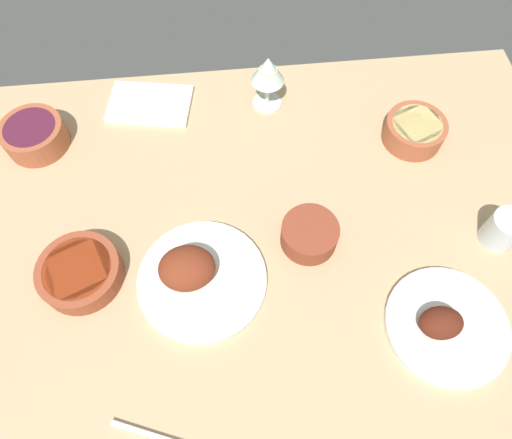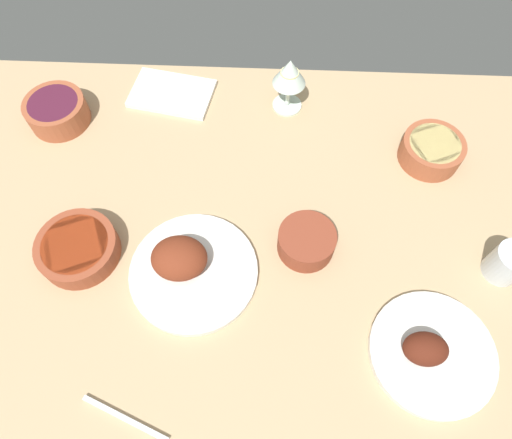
% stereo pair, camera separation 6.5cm
% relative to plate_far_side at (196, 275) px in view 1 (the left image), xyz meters
% --- Properties ---
extents(dining_table, '(1.40, 0.90, 0.04)m').
position_rel_plate_far_side_xyz_m(dining_table, '(0.13, 0.11, -0.04)').
color(dining_table, tan).
rests_on(dining_table, ground).
extents(plate_far_side, '(0.25, 0.25, 0.08)m').
position_rel_plate_far_side_xyz_m(plate_far_side, '(0.00, 0.00, 0.00)').
color(plate_far_side, silver).
rests_on(plate_far_side, dining_table).
extents(plate_center_main, '(0.23, 0.23, 0.07)m').
position_rel_plate_far_side_xyz_m(plate_center_main, '(0.45, -0.14, -0.01)').
color(plate_center_main, silver).
rests_on(plate_center_main, dining_table).
extents(bowl_pasta, '(0.14, 0.14, 0.05)m').
position_rel_plate_far_side_xyz_m(bowl_pasta, '(0.51, 0.30, 0.01)').
color(bowl_pasta, '#A35133').
rests_on(bowl_pasta, dining_table).
extents(bowl_sauce, '(0.16, 0.16, 0.05)m').
position_rel_plate_far_side_xyz_m(bowl_sauce, '(-0.22, 0.03, 0.00)').
color(bowl_sauce, brown).
rests_on(bowl_sauce, dining_table).
extents(bowl_onions, '(0.14, 0.14, 0.06)m').
position_rel_plate_far_side_xyz_m(bowl_onions, '(-0.35, 0.37, 0.01)').
color(bowl_onions, '#A35133').
rests_on(bowl_onions, dining_table).
extents(bowl_potatoes, '(0.11, 0.11, 0.05)m').
position_rel_plate_far_side_xyz_m(bowl_potatoes, '(0.23, 0.06, 0.01)').
color(bowl_potatoes, brown).
rests_on(bowl_potatoes, dining_table).
extents(wine_glass, '(0.08, 0.08, 0.14)m').
position_rel_plate_far_side_xyz_m(wine_glass, '(0.19, 0.44, 0.08)').
color(wine_glass, silver).
rests_on(wine_glass, dining_table).
extents(water_tumbler, '(0.07, 0.07, 0.08)m').
position_rel_plate_far_side_xyz_m(water_tumbler, '(0.61, 0.03, 0.01)').
color(water_tumbler, silver).
rests_on(water_tumbler, dining_table).
extents(folded_napkin, '(0.21, 0.16, 0.01)m').
position_rel_plate_far_side_xyz_m(folded_napkin, '(-0.10, 0.46, -0.02)').
color(folded_napkin, white).
rests_on(folded_napkin, dining_table).
extents(fork_loose, '(0.16, 0.07, 0.01)m').
position_rel_plate_far_side_xyz_m(fork_loose, '(-0.08, -0.27, -0.02)').
color(fork_loose, silver).
rests_on(fork_loose, dining_table).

